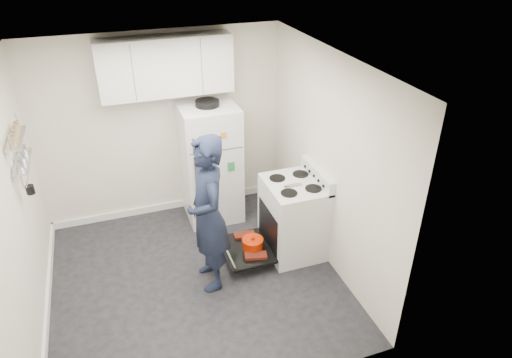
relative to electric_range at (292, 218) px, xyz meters
name	(u,v)px	position (x,y,z in m)	size (l,w,h in m)	color
room	(185,189)	(-1.29, -0.12, 0.74)	(3.21, 3.21, 2.51)	black
electric_range	(292,218)	(0.00, 0.00, 0.00)	(0.66, 0.76, 1.10)	silver
open_oven_door	(249,247)	(-0.56, -0.01, -0.29)	(0.55, 0.70, 0.21)	black
refrigerator	(211,163)	(-0.72, 1.10, 0.34)	(0.72, 0.74, 1.68)	silver
upper_cabinets	(166,66)	(-1.16, 1.28, 1.63)	(1.60, 0.33, 0.70)	silver
wall_shelf_rack	(19,150)	(-2.78, 0.34, 1.21)	(0.14, 0.60, 0.61)	#B2B2B7
person	(208,215)	(-1.09, -0.23, 0.43)	(0.66, 0.43, 1.81)	#171D33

